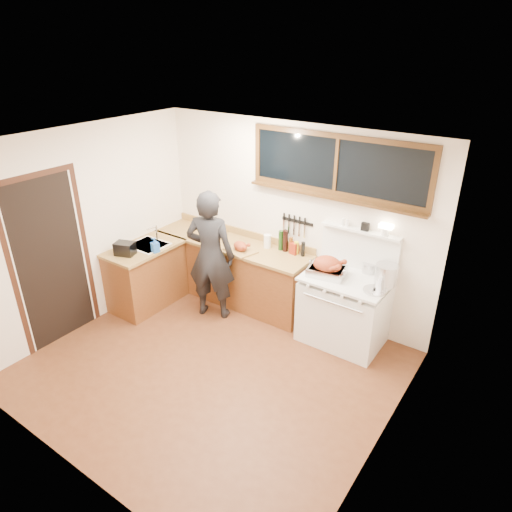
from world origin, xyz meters
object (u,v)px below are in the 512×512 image
Objects in this scene: roast_turkey at (327,267)px; vintage_stove at (344,308)px; cutting_board at (241,248)px; man at (211,256)px.

vintage_stove is at bearing 18.54° from roast_turkey.
roast_turkey is at bearing 2.53° from cutting_board.
man is 3.66× the size of roast_turkey.
man is 0.42m from cutting_board.
cutting_board is at bearing 53.84° from man.
man is 1.57m from roast_turkey.
roast_turkey is at bearing -161.46° from vintage_stove.
cutting_board is 0.97× the size of roast_turkey.
man is at bearing -126.16° from cutting_board.
vintage_stove reaches higher than cutting_board.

